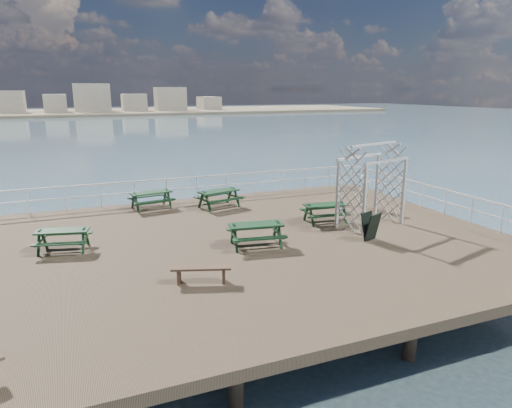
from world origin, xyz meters
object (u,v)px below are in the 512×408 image
(picnic_table_a, at_px, (63,236))
(picnic_table_e, at_px, (325,209))
(trellis_arbor, at_px, (371,190))
(picnic_table_b, at_px, (151,196))
(picnic_table_c, at_px, (219,195))
(flat_bench_near, at_px, (201,270))
(person, at_px, (365,187))
(picnic_table_d, at_px, (256,230))

(picnic_table_a, bearing_deg, picnic_table_e, 11.62)
(trellis_arbor, bearing_deg, picnic_table_b, 126.25)
(picnic_table_c, bearing_deg, flat_bench_near, -125.70)
(picnic_table_e, bearing_deg, trellis_arbor, -31.48)
(picnic_table_b, relative_size, person, 1.07)
(picnic_table_b, distance_m, picnic_table_c, 3.00)
(picnic_table_a, xyz_separation_m, flat_bench_near, (3.48, -4.20, -0.16))
(picnic_table_e, bearing_deg, flat_bench_near, -142.04)
(person, bearing_deg, flat_bench_near, -175.43)
(picnic_table_c, height_order, picnic_table_e, picnic_table_c)
(picnic_table_e, relative_size, trellis_arbor, 0.58)
(picnic_table_a, bearing_deg, picnic_table_c, 41.93)
(flat_bench_near, bearing_deg, picnic_table_d, 60.19)
(picnic_table_d, bearing_deg, picnic_table_c, 94.30)
(picnic_table_d, distance_m, picnic_table_e, 3.98)
(picnic_table_c, height_order, flat_bench_near, picnic_table_c)
(trellis_arbor, bearing_deg, picnic_table_d, 170.85)
(picnic_table_b, xyz_separation_m, picnic_table_c, (2.84, -0.96, 0.02))
(person, bearing_deg, picnic_table_e, -179.32)
(picnic_table_a, xyz_separation_m, picnic_table_b, (3.61, 4.41, 0.04))
(picnic_table_e, xyz_separation_m, person, (2.83, 1.40, 0.38))
(picnic_table_b, bearing_deg, picnic_table_a, -138.04)
(trellis_arbor, bearing_deg, picnic_table_a, 157.15)
(picnic_table_a, distance_m, flat_bench_near, 5.45)
(trellis_arbor, bearing_deg, person, 43.30)
(picnic_table_c, xyz_separation_m, picnic_table_e, (3.20, -3.81, -0.04))
(picnic_table_a, bearing_deg, trellis_arbor, 6.49)
(picnic_table_c, relative_size, person, 1.16)
(picnic_table_d, height_order, trellis_arbor, trellis_arbor)
(picnic_table_e, xyz_separation_m, flat_bench_near, (-6.17, -3.83, -0.18))
(picnic_table_a, relative_size, picnic_table_b, 0.97)
(picnic_table_c, xyz_separation_m, trellis_arbor, (4.55, -4.86, 0.85))
(picnic_table_e, bearing_deg, picnic_table_c, 136.10)
(picnic_table_c, xyz_separation_m, flat_bench_near, (-2.97, -7.64, -0.21))
(picnic_table_b, distance_m, picnic_table_e, 7.70)
(picnic_table_a, relative_size, trellis_arbor, 0.60)
(picnic_table_c, bearing_deg, picnic_table_b, 146.78)
(picnic_table_d, bearing_deg, flat_bench_near, -129.64)
(picnic_table_b, height_order, picnic_table_c, picnic_table_c)
(picnic_table_d, distance_m, trellis_arbor, 5.10)
(picnic_table_a, height_order, flat_bench_near, picnic_table_a)
(picnic_table_e, bearing_deg, person, 32.37)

